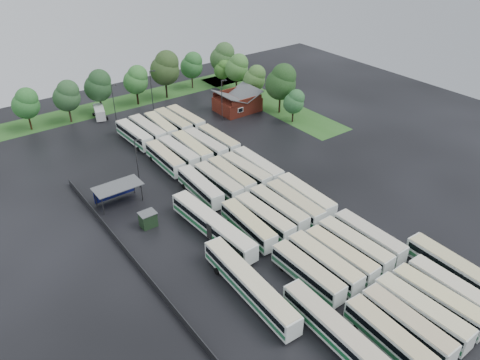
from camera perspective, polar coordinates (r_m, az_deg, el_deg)
ground at (r=76.90m, az=4.16°, el=-5.80°), size 160.00×160.00×0.00m
brick_building at (r=118.44m, az=-0.33°, el=9.29°), size 10.07×8.60×5.39m
wash_shed at (r=83.89m, az=-14.78°, el=-0.92°), size 8.20×4.20×3.58m
utility_hut at (r=77.74m, az=-11.14°, el=-4.72°), size 2.70×2.20×2.62m
grass_strip_north at (r=127.33m, az=-14.49°, el=9.00°), size 80.00×10.00×0.01m
grass_strip_east at (r=124.90m, az=3.41°, el=9.52°), size 10.00×50.00×0.01m
west_fence at (r=73.02m, az=-13.65°, el=-8.50°), size 0.10×50.00×1.20m
bus_r0c0 at (r=60.67m, az=17.69°, el=-17.79°), size 3.11×12.27×3.39m
bus_r0c1 at (r=62.63m, az=19.67°, el=-16.26°), size 2.81×12.40×3.44m
bus_r0c2 at (r=64.63m, az=21.27°, el=-14.77°), size 3.02×12.85×3.56m
bus_r0c3 at (r=66.96m, az=22.99°, el=-13.35°), size 3.20×12.62×3.48m
bus_r0c4 at (r=69.19m, az=24.42°, el=-12.13°), size 2.64×12.24×3.40m
bus_r1c0 at (r=66.39m, az=8.21°, el=-11.10°), size 2.71×12.25×3.40m
bus_r1c1 at (r=68.16m, az=10.23°, el=-9.92°), size 2.78×12.62×3.51m
bus_r1c2 at (r=69.99m, az=12.15°, el=-8.96°), size 2.90×12.24×3.39m
bus_r1c3 at (r=72.09m, az=13.78°, el=-7.78°), size 2.96×12.55×3.48m
bus_r1c4 at (r=74.34m, az=15.44°, el=-6.73°), size 2.69×12.24×3.40m
bus_r2c0 at (r=74.14m, az=1.00°, el=-5.51°), size 3.18×12.29×3.39m
bus_r2c1 at (r=75.75m, az=2.98°, el=-4.62°), size 2.84×12.41×3.44m
bus_r2c2 at (r=77.86m, az=4.70°, el=-3.56°), size 2.72×12.45×3.46m
bus_r2c3 at (r=79.41m, az=6.65°, el=-2.90°), size 2.96×12.58×3.49m
bus_r2c4 at (r=81.43m, az=7.99°, el=-2.03°), size 3.08×12.72×3.52m
bus_r3c0 at (r=83.66m, az=-4.88°, el=-0.87°), size 3.15×12.41×3.43m
bus_r3c1 at (r=84.85m, az=-2.66°, el=-0.28°), size 2.72×12.31×3.42m
bus_r3c2 at (r=86.47m, az=-1.10°, el=0.41°), size 2.81×12.37×3.43m
bus_r3c3 at (r=88.08m, az=0.72°, el=1.03°), size 3.06×12.32×3.40m
bus_r3c4 at (r=89.66m, az=2.16°, el=1.64°), size 2.78×12.66×3.52m
bus_r4c0 at (r=93.76m, az=-9.11°, el=2.61°), size 2.86×12.27×3.40m
bus_r4c1 at (r=95.37m, az=-7.50°, el=3.27°), size 2.84×12.25×3.40m
bus_r4c2 at (r=96.59m, az=-5.91°, el=3.81°), size 3.07×12.81×3.54m
bus_r4c3 at (r=97.85m, az=-4.25°, el=4.27°), size 3.13×12.68×3.50m
bus_r4c4 at (r=99.66m, az=-2.62°, el=4.81°), size 2.73×12.23×3.40m
bus_r5c0 at (r=104.57m, az=-12.74°, el=5.40°), size 3.05×12.54×3.47m
bus_r5c1 at (r=106.13m, az=-11.20°, el=5.99°), size 2.98×12.70×3.52m
bus_r5c2 at (r=107.49m, az=-9.63°, el=6.45°), size 3.12×12.27×3.39m
bus_r5c3 at (r=108.77m, az=-8.17°, el=6.93°), size 2.95×12.73×3.53m
bus_r5c4 at (r=110.17m, az=-6.66°, el=7.36°), size 3.09×12.69×3.51m
artic_bus_west_a at (r=59.35m, az=12.16°, el=-18.11°), size 3.17×18.37×3.39m
artic_bus_west_b at (r=73.97m, az=-3.34°, el=-5.57°), size 3.60×19.17×3.54m
artic_bus_west_c at (r=63.89m, az=1.16°, el=-12.66°), size 3.48×19.02×3.51m
artic_bus_east at (r=71.80m, az=26.21°, el=-10.77°), size 3.21×18.98×3.51m
minibus at (r=119.51m, az=-16.76°, el=7.94°), size 3.82×6.44×2.65m
tree_north_0 at (r=116.83m, az=-24.62°, el=8.52°), size 6.08×6.08×10.07m
tree_north_1 at (r=117.32m, az=-20.33°, el=9.64°), size 6.28×6.28×10.40m
tree_north_2 at (r=120.38m, az=-16.85°, el=10.99°), size 6.66×6.66×11.04m
tree_north_3 at (r=123.54m, az=-12.53°, el=11.87°), size 6.24×6.24×10.33m
tree_north_4 at (r=126.18m, az=-9.08°, el=13.37°), size 7.68×7.68×12.72m
tree_north_5 at (r=132.97m, az=-5.87°, el=13.78°), size 6.16×6.16×10.20m
tree_north_6 at (r=136.58m, az=-2.09°, el=14.78°), size 6.98×6.98×11.56m
tree_east_0 at (r=111.62m, az=6.65°, el=9.50°), size 4.87×4.87×8.07m
tree_east_1 at (r=115.72m, az=5.09°, el=11.86°), size 7.48×7.48×12.39m
tree_east_2 at (r=123.58m, az=1.84°, el=12.34°), size 5.74×5.74×9.51m
tree_east_3 at (r=129.90m, az=-0.34°, el=13.58°), size 6.29×6.29×10.41m
tree_east_4 at (r=134.13m, az=-2.10°, el=13.32°), size 4.62×4.58×7.59m
lamp_post_ne at (r=111.35m, az=-2.17°, el=9.99°), size 1.55×0.30×10.05m
lamp_post_nw at (r=86.14m, az=-12.39°, el=2.34°), size 1.49×0.29×9.65m
lamp_post_back_w at (r=114.45m, az=-15.11°, el=9.29°), size 1.43×0.28×9.26m
lamp_post_back_e at (r=119.14m, az=-10.71°, el=10.98°), size 1.57×0.31×10.21m
puddle_0 at (r=67.31m, az=13.21°, el=-13.21°), size 4.93×4.93×0.01m
puddle_1 at (r=70.21m, az=18.87°, el=-12.06°), size 3.63×3.63×0.01m
puddle_2 at (r=72.38m, az=-1.90°, el=-8.47°), size 5.20×5.20×0.01m
puddle_3 at (r=80.32m, az=7.87°, el=-4.22°), size 3.09×3.09×0.01m
puddle_4 at (r=78.21m, az=23.40°, el=-8.05°), size 2.46×2.46×0.01m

